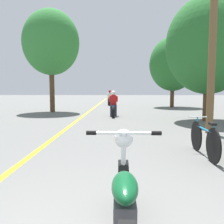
% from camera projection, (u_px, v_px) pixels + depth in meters
% --- Properties ---
extents(lane_stripe_center, '(0.14, 48.00, 0.01)m').
position_uv_depth(lane_stripe_center, '(86.00, 114.00, 14.18)').
color(lane_stripe_center, yellow).
rests_on(lane_stripe_center, ground).
extents(utility_pole, '(1.10, 0.24, 7.03)m').
position_uv_depth(utility_pole, '(213.00, 24.00, 7.71)').
color(utility_pole, brown).
rests_on(utility_pole, ground).
extents(roadside_tree_right_near, '(3.91, 3.52, 5.75)m').
position_uv_depth(roadside_tree_right_near, '(209.00, 45.00, 10.90)').
color(roadside_tree_right_near, '#513A23').
rests_on(roadside_tree_right_near, ground).
extents(roadside_tree_right_far, '(3.86, 3.47, 5.78)m').
position_uv_depth(roadside_tree_right_far, '(173.00, 64.00, 19.53)').
color(roadside_tree_right_far, '#513A23').
rests_on(roadside_tree_right_far, ground).
extents(roadside_tree_left, '(3.65, 3.28, 6.60)m').
position_uv_depth(roadside_tree_left, '(51.00, 43.00, 15.27)').
color(roadside_tree_left, '#513A23').
rests_on(roadside_tree_left, ground).
extents(motorcycle_foreground, '(0.82, 1.99, 1.03)m').
position_uv_depth(motorcycle_foreground, '(125.00, 204.00, 2.19)').
color(motorcycle_foreground, black).
rests_on(motorcycle_foreground, ground).
extents(motorcycle_rider_lead, '(0.50, 2.08, 1.41)m').
position_uv_depth(motorcycle_rider_lead, '(113.00, 106.00, 13.04)').
color(motorcycle_rider_lead, black).
rests_on(motorcycle_rider_lead, ground).
extents(motorcycle_rider_far, '(0.50, 2.10, 1.42)m').
position_uv_depth(motorcycle_rider_far, '(110.00, 99.00, 22.16)').
color(motorcycle_rider_far, black).
rests_on(motorcycle_rider_far, ground).
extents(bicycle_parked, '(0.44, 1.75, 0.84)m').
position_uv_depth(bicycle_parked, '(204.00, 139.00, 5.22)').
color(bicycle_parked, black).
rests_on(bicycle_parked, ground).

